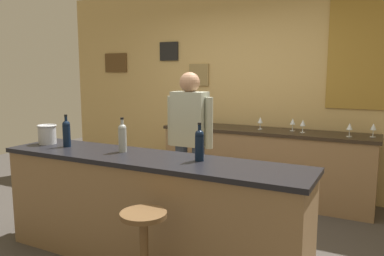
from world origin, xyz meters
TOP-DOWN VIEW (x-y plane):
  - ground_plane at (0.00, 0.00)m, footprint 10.00×10.00m
  - back_wall at (0.03, 2.03)m, footprint 6.00×0.09m
  - bar_counter at (0.00, -0.40)m, footprint 2.75×0.60m
  - side_counter at (0.40, 1.65)m, footprint 2.66×0.56m
  - bartender at (-0.06, 0.47)m, footprint 0.52×0.21m
  - bar_stool at (0.34, -0.95)m, footprint 0.32×0.32m
  - wine_bottle_a at (-0.91, -0.39)m, footprint 0.07×0.07m
  - wine_bottle_b at (-0.30, -0.34)m, footprint 0.07×0.07m
  - wine_bottle_c at (0.45, -0.33)m, footprint 0.07×0.07m
  - ice_bucket at (-1.19, -0.37)m, footprint 0.19×0.19m
  - wine_glass_a at (0.33, 1.66)m, footprint 0.07×0.07m
  - wine_glass_b at (0.73, 1.71)m, footprint 0.07×0.07m
  - wine_glass_c at (0.86, 1.64)m, footprint 0.07×0.07m
  - wine_glass_d at (1.39, 1.57)m, footprint 0.07×0.07m
  - wine_glass_e at (1.63, 1.67)m, footprint 0.07×0.07m

SIDE VIEW (x-z plane):
  - ground_plane at x=0.00m, z-range 0.00..0.00m
  - side_counter at x=0.40m, z-range 0.00..0.90m
  - bar_stool at x=0.34m, z-range 0.12..0.80m
  - bar_counter at x=0.00m, z-range 0.00..0.92m
  - bartender at x=-0.06m, z-range 0.13..1.75m
  - wine_glass_a at x=0.33m, z-range 0.93..1.09m
  - wine_glass_b at x=0.73m, z-range 0.93..1.09m
  - wine_glass_c at x=0.86m, z-range 0.93..1.09m
  - wine_glass_d at x=1.39m, z-range 0.93..1.09m
  - wine_glass_e at x=1.63m, z-range 0.93..1.09m
  - ice_bucket at x=-1.19m, z-range 0.92..1.11m
  - wine_bottle_a at x=-0.91m, z-range 0.90..1.21m
  - wine_bottle_b at x=-0.30m, z-range 0.90..1.21m
  - wine_bottle_c at x=0.45m, z-range 0.90..1.21m
  - back_wall at x=0.03m, z-range 0.01..2.81m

